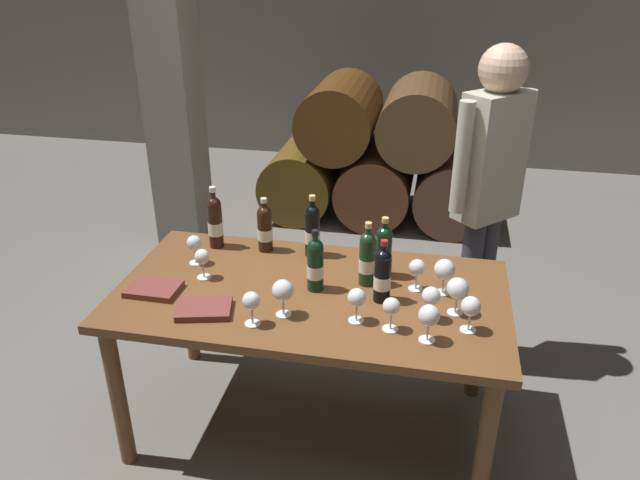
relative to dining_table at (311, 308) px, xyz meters
The scene contains 27 objects.
ground_plane 0.67m from the dining_table, ahead, with size 14.00×14.00×0.00m, color #66635E.
cellar_back_wall 4.26m from the dining_table, 90.00° to the left, with size 10.00×0.24×2.80m, color gray.
barrel_stack 2.60m from the dining_table, 90.00° to the left, with size 1.86×0.90×1.15m.
stone_pillar 2.16m from the dining_table, 129.09° to the left, with size 0.32×0.32×2.60m, color gray.
dining_table is the anchor object (origin of this frame).
wine_bottle_0 0.41m from the dining_table, 33.93° to the left, with size 0.07×0.07×0.29m.
wine_bottle_1 0.50m from the dining_table, 131.79° to the left, with size 0.07×0.07×0.27m.
wine_bottle_2 0.68m from the dining_table, 149.32° to the left, with size 0.07×0.07×0.32m.
wine_bottle_3 0.34m from the dining_table, 26.08° to the left, with size 0.07×0.07×0.30m.
wine_bottle_4 0.22m from the dining_table, 51.43° to the left, with size 0.07×0.07×0.28m.
wine_bottle_5 0.38m from the dining_table, ahead, with size 0.07×0.07×0.28m.
wine_bottle_6 0.41m from the dining_table, 100.90° to the left, with size 0.07×0.07×0.31m.
wine_glass_0 0.30m from the dining_table, 108.31° to the right, with size 0.09×0.09×0.16m.
wine_glass_1 0.61m from the dining_table, ahead, with size 0.09×0.09×0.16m.
wine_glass_2 0.72m from the dining_table, 14.36° to the right, with size 0.08×0.08×0.15m.
wine_glass_3 0.36m from the dining_table, 40.28° to the right, with size 0.07×0.07×0.15m.
wine_glass_4 0.53m from the dining_table, behind, with size 0.07×0.07×0.14m.
wine_glass_5 0.56m from the dining_table, 13.56° to the right, with size 0.08×0.08×0.15m.
wine_glass_6 0.40m from the dining_table, 120.20° to the right, with size 0.07×0.07×0.15m.
wine_glass_7 0.61m from the dining_table, 27.86° to the right, with size 0.08×0.08×0.16m.
wine_glass_8 0.63m from the dining_table, 166.90° to the left, with size 0.07×0.07×0.14m.
wine_glass_9 0.47m from the dining_table, 31.55° to the right, with size 0.07×0.07×0.14m.
wine_glass_10 0.50m from the dining_table, 12.96° to the left, with size 0.07×0.07×0.15m.
wine_glass_11 0.65m from the dining_table, ahead, with size 0.09×0.09×0.16m.
tasting_notebook 0.48m from the dining_table, 147.50° to the right, with size 0.22×0.16×0.03m, color brown.
leather_ledger 0.69m from the dining_table, 167.72° to the right, with size 0.22×0.16×0.03m, color brown.
sommelier_presenting 1.13m from the dining_table, 44.90° to the left, with size 0.37×0.37×1.72m.
Camera 1 is at (0.49, -2.22, 2.14)m, focal length 34.13 mm.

